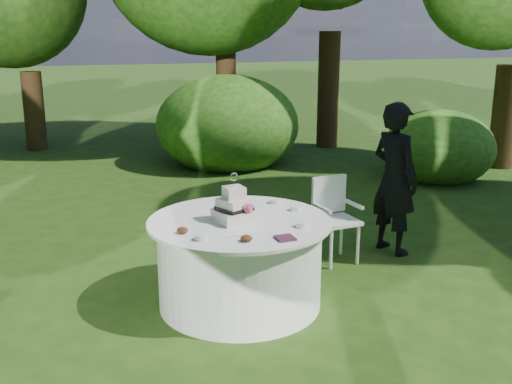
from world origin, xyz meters
TOP-DOWN VIEW (x-y plane):
  - ground at (0.00, 0.00)m, footprint 80.00×80.00m
  - napkins at (0.17, -0.58)m, footprint 0.14×0.14m
  - feather_plume at (-0.20, -0.36)m, footprint 0.48×0.07m
  - guest at (1.96, 0.66)m, footprint 0.51×0.66m
  - table at (0.00, 0.00)m, footprint 1.56×1.56m
  - cake at (-0.05, -0.02)m, footprint 0.35×0.35m
  - chair at (1.25, 0.66)m, footprint 0.43×0.42m
  - votives at (0.25, -0.07)m, footprint 1.09×0.84m
  - petal_cups at (-0.33, -0.35)m, footprint 0.50×0.45m

SIDE VIEW (x-z plane):
  - ground at x=0.00m, z-range 0.00..0.00m
  - table at x=0.00m, z-range 0.00..0.77m
  - chair at x=1.25m, z-range 0.08..0.95m
  - feather_plume at x=-0.20m, z-range 0.77..0.78m
  - napkins at x=0.17m, z-range 0.77..0.79m
  - votives at x=0.25m, z-range 0.77..0.81m
  - petal_cups at x=-0.33m, z-range 0.77..0.82m
  - guest at x=1.96m, z-range 0.00..1.62m
  - cake at x=-0.05m, z-range 0.67..1.09m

